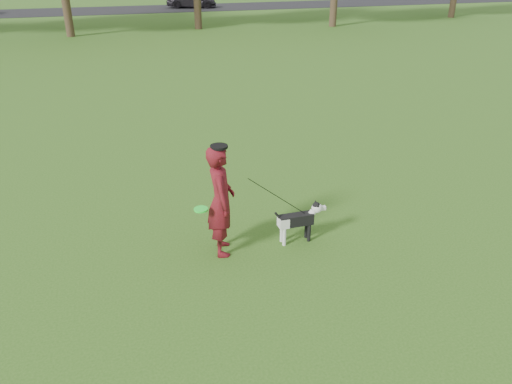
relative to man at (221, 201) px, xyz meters
name	(u,v)px	position (x,y,z in m)	size (l,w,h in m)	color
ground	(264,231)	(0.88, 0.42, -0.96)	(120.00, 120.00, 0.00)	#285116
road	(124,10)	(0.88, 40.42, -0.95)	(120.00, 7.00, 0.02)	black
man	(221,201)	(0.00, 0.00, 0.00)	(0.70, 0.46, 1.91)	#540F0C
dog	(300,218)	(1.38, -0.08, -0.51)	(0.97, 0.19, 0.74)	black
car_right	(191,0)	(6.90, 40.42, -0.29)	(1.82, 4.48, 1.30)	black
man_held_items	(265,191)	(0.74, -0.06, 0.11)	(1.99, 0.37, 1.43)	#1FF630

